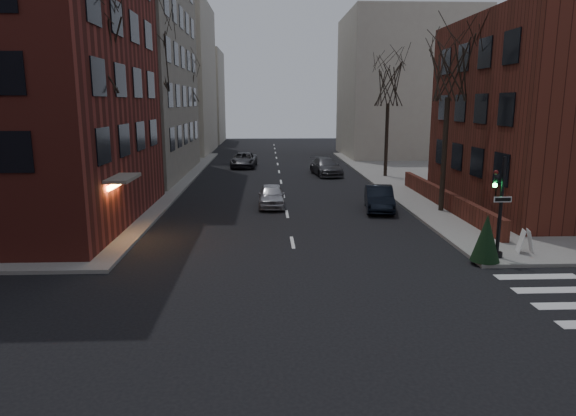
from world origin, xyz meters
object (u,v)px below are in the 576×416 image
Objects in this scene: car_lane_far at (244,160)px; evergreen_shrub at (486,238)px; traffic_signal at (499,214)px; car_lane_gray at (326,167)px; tree_right_b at (389,85)px; parked_sedan at (379,198)px; tree_left_b at (152,61)px; sandwich_board at (525,241)px; car_lane_silver at (272,196)px; tree_left_c at (185,82)px; streetlamp_near at (152,135)px; streetlamp_far at (195,122)px; tree_left_a at (95,50)px; tree_right_a at (450,68)px.

evergreen_shrub is (10.62, -31.01, 0.36)m from car_lane_far.
traffic_signal is 0.79× the size of car_lane_gray.
tree_right_b is 15.27m from parked_sedan.
parked_sedan is (14.19, -7.20, -8.20)m from tree_left_b.
tree_left_b is 2.13× the size of car_lane_gray.
traffic_signal is 4.14× the size of sandwich_board.
car_lane_silver is at bearing -117.44° from car_lane_gray.
tree_right_b is at bearing -24.44° from tree_left_c.
parked_sedan reaches higher than car_lane_silver.
tree_left_b reaches higher than tree_left_c.
streetlamp_near is 18.51m from car_lane_far.
car_lane_far is at bearing -27.06° from streetlamp_far.
tree_left_a reaches higher than evergreen_shrub.
streetlamp_near is at bearing 85.71° from tree_left_a.
tree_left_a is at bearing -141.77° from car_lane_silver.
evergreen_shrub is (-1.50, -9.50, -6.96)m from tree_right_a.
tree_left_b is 16.96m from car_lane_gray.
car_lane_far is 32.55m from sandwich_board.
tree_left_c is at bearing 90.00° from tree_left_a.
parked_sedan is 4.50× the size of sandwich_board.
evergreen_shrub reaches higher than car_lane_far.
tree_right_a is (0.86, 9.01, 6.12)m from traffic_signal.
tree_left_a reaches higher than traffic_signal.
tree_left_b is at bearing 150.03° from sandwich_board.
tree_left_b is 14.03m from tree_left_c.
tree_left_b is 25.04m from evergreen_shrub.
tree_right_b is at bearing 45.64° from tree_left_a.
traffic_signal reaches higher than evergreen_shrub.
tree_left_b is 2.75× the size of car_lane_silver.
evergreen_shrub is (-0.64, -0.49, -0.84)m from traffic_signal.
tree_left_a is 26.00m from tree_left_c.
streetlamp_far is 23.27m from car_lane_silver.
traffic_signal is 14.31m from car_lane_silver.
tree_left_a is 2.02× the size of car_lane_gray.
streetlamp_far is at bearing 125.31° from tree_right_a.
tree_right_a is 17.84m from car_lane_gray.
sandwich_board is (0.62, -22.44, -6.95)m from tree_right_b.
traffic_signal is 10.20m from parked_sedan.
tree_left_a reaches higher than tree_right_a.
tree_right_a is at bearing -24.44° from tree_left_b.
parked_sedan is (-2.55, 9.80, -1.19)m from traffic_signal.
car_lane_far is (-8.71, 20.71, -0.01)m from parked_sedan.
parked_sedan is 10.08m from sandwich_board.
car_lane_far is (5.48, -0.49, -7.32)m from tree_left_c.
evergreen_shrub is at bearing -98.97° from tree_right_a.
tree_left_b reaches higher than parked_sedan.
car_lane_silver is at bearing 146.03° from sandwich_board.
tree_left_a reaches higher than car_lane_far.
sandwich_board is (5.42, -24.00, -0.10)m from car_lane_gray.
sandwich_board is at bearing 26.55° from evergreen_shrub.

